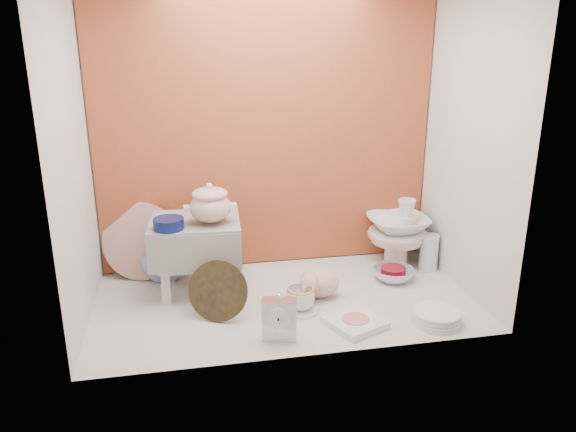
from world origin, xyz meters
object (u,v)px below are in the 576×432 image
object	(u,v)px
step_stool	(197,256)
soup_tureen	(210,203)
porcelain_tower	(397,232)
gold_rim_teacup	(300,298)
crystal_bowl	(393,274)
dinner_plate_stack	(436,317)
floral_platter	(141,241)
blue_white_vase	(164,256)
plush_pig	(320,284)
mantel_clock	(279,317)

from	to	relation	value
step_stool	soup_tureen	xyz separation A→B (m)	(0.07, -0.06, 0.28)
soup_tureen	porcelain_tower	xyz separation A→B (m)	(1.03, 0.19, -0.28)
soup_tureen	gold_rim_teacup	size ratio (longest dim) A/B	1.78
gold_rim_teacup	step_stool	bearing A→B (deg)	145.30
step_stool	crystal_bowl	distance (m)	1.02
step_stool	dinner_plate_stack	size ratio (longest dim) A/B	1.95
gold_rim_teacup	floral_platter	bearing A→B (deg)	143.45
soup_tureen	blue_white_vase	size ratio (longest dim) A/B	0.94
crystal_bowl	dinner_plate_stack	bearing A→B (deg)	-87.65
plush_pig	gold_rim_teacup	world-z (taller)	plush_pig
step_stool	soup_tureen	world-z (taller)	soup_tureen
gold_rim_teacup	dinner_plate_stack	distance (m)	0.61
floral_platter	gold_rim_teacup	bearing A→B (deg)	-36.55
floral_platter	mantel_clock	distance (m)	0.98
soup_tureen	blue_white_vase	distance (m)	0.48
floral_platter	crystal_bowl	size ratio (longest dim) A/B	1.94
step_stool	soup_tureen	size ratio (longest dim) A/B	1.80
soup_tureen	floral_platter	bearing A→B (deg)	140.78
floral_platter	plush_pig	world-z (taller)	floral_platter
floral_platter	plush_pig	distance (m)	0.97
soup_tureen	blue_white_vase	xyz separation A→B (m)	(-0.24, 0.24, -0.34)
plush_pig	dinner_plate_stack	size ratio (longest dim) A/B	1.10
plush_pig	porcelain_tower	world-z (taller)	porcelain_tower
floral_platter	crystal_bowl	world-z (taller)	floral_platter
porcelain_tower	gold_rim_teacup	bearing A→B (deg)	-145.17
gold_rim_teacup	plush_pig	bearing A→B (deg)	44.35
step_stool	blue_white_vase	bearing A→B (deg)	136.06
floral_platter	plush_pig	size ratio (longest dim) A/B	1.68
blue_white_vase	soup_tureen	bearing A→B (deg)	-45.03
gold_rim_teacup	crystal_bowl	world-z (taller)	gold_rim_teacup
porcelain_tower	blue_white_vase	bearing A→B (deg)	178.07
dinner_plate_stack	crystal_bowl	bearing A→B (deg)	92.35
blue_white_vase	crystal_bowl	distance (m)	1.20
soup_tureen	mantel_clock	xyz separation A→B (m)	(0.24, -0.49, -0.37)
dinner_plate_stack	blue_white_vase	bearing A→B (deg)	148.69
crystal_bowl	porcelain_tower	size ratio (longest dim) A/B	0.56
plush_pig	porcelain_tower	distance (m)	0.63
blue_white_vase	mantel_clock	size ratio (longest dim) A/B	1.21
crystal_bowl	porcelain_tower	xyz separation A→B (m)	(0.10, 0.21, 0.15)
step_stool	mantel_clock	bearing A→B (deg)	-56.63
dinner_plate_stack	step_stool	bearing A→B (deg)	152.02
soup_tureen	mantel_clock	bearing A→B (deg)	-63.98
blue_white_vase	gold_rim_teacup	size ratio (longest dim) A/B	1.90
soup_tureen	gold_rim_teacup	xyz separation A→B (m)	(0.38, -0.26, -0.41)
blue_white_vase	porcelain_tower	distance (m)	1.27
porcelain_tower	crystal_bowl	bearing A→B (deg)	-114.99
dinner_plate_stack	mantel_clock	bearing A→B (deg)	-179.53
floral_platter	gold_rim_teacup	world-z (taller)	floral_platter
step_stool	porcelain_tower	world-z (taller)	porcelain_tower
floral_platter	crystal_bowl	distance (m)	1.33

